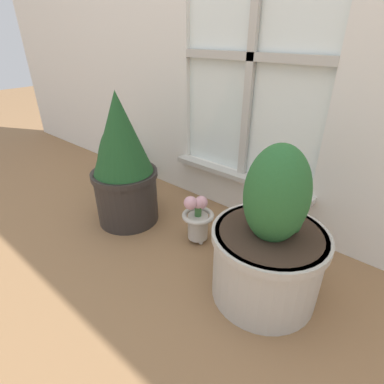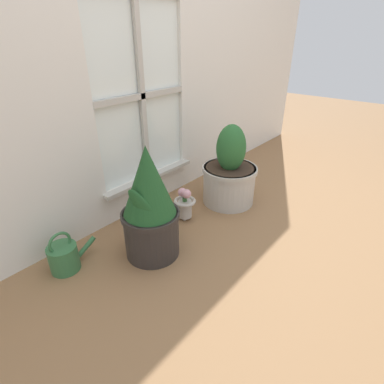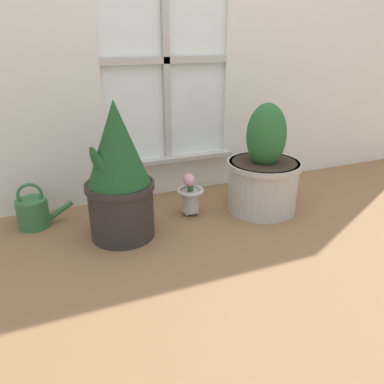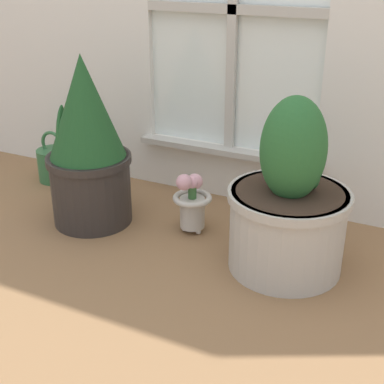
# 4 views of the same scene
# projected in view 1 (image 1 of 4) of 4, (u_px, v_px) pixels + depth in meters

# --- Properties ---
(ground_plane) EXTENTS (10.00, 10.00, 0.00)m
(ground_plane) POSITION_uv_depth(u_px,v_px,m) (165.00, 264.00, 1.25)
(ground_plane) COLOR olive
(potted_plant_left) EXTENTS (0.32, 0.32, 0.64)m
(potted_plant_left) POSITION_uv_depth(u_px,v_px,m) (123.00, 164.00, 1.41)
(potted_plant_left) COLOR #2D2826
(potted_plant_left) RESTS_ON ground_plane
(potted_plant_right) EXTENTS (0.39, 0.39, 0.58)m
(potted_plant_right) POSITION_uv_depth(u_px,v_px,m) (269.00, 246.00, 1.02)
(potted_plant_right) COLOR #B7B2A8
(potted_plant_right) RESTS_ON ground_plane
(flower_vase) EXTENTS (0.15, 0.15, 0.24)m
(flower_vase) POSITION_uv_depth(u_px,v_px,m) (198.00, 218.00, 1.34)
(flower_vase) COLOR #BCB7AD
(flower_vase) RESTS_ON ground_plane
(watering_can) EXTENTS (0.27, 0.15, 0.23)m
(watering_can) POSITION_uv_depth(u_px,v_px,m) (121.00, 169.00, 1.91)
(watering_can) COLOR #336B3D
(watering_can) RESTS_ON ground_plane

